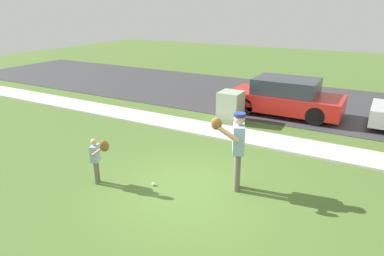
{
  "coord_description": "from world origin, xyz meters",
  "views": [
    {
      "loc": [
        3.26,
        -5.87,
        3.82
      ],
      "look_at": [
        -0.65,
        1.06,
        1.0
      ],
      "focal_mm": 32.51,
      "sensor_mm": 36.0,
      "label": 1
    }
  ],
  "objects_px": {
    "person_adult": "(236,143)",
    "parked_hatchback_red": "(285,97)",
    "person_child": "(97,155)",
    "utility_cabinet": "(231,106)",
    "baseball": "(153,184)"
  },
  "relations": [
    {
      "from": "person_adult",
      "to": "parked_hatchback_red",
      "type": "bearing_deg",
      "value": -108.93
    },
    {
      "from": "person_adult",
      "to": "person_child",
      "type": "xyz_separation_m",
      "value": [
        -2.75,
        -1.26,
        -0.38
      ]
    },
    {
      "from": "utility_cabinet",
      "to": "parked_hatchback_red",
      "type": "distance_m",
      "value": 2.2
    },
    {
      "from": "baseball",
      "to": "parked_hatchback_red",
      "type": "height_order",
      "value": "parked_hatchback_red"
    },
    {
      "from": "person_adult",
      "to": "baseball",
      "type": "relative_size",
      "value": 23.56
    },
    {
      "from": "person_child",
      "to": "baseball",
      "type": "xyz_separation_m",
      "value": [
        1.11,
        0.51,
        -0.68
      ]
    },
    {
      "from": "baseball",
      "to": "utility_cabinet",
      "type": "relative_size",
      "value": 0.07
    },
    {
      "from": "person_adult",
      "to": "utility_cabinet",
      "type": "relative_size",
      "value": 1.68
    },
    {
      "from": "person_child",
      "to": "utility_cabinet",
      "type": "xyz_separation_m",
      "value": [
        0.75,
        5.62,
        -0.19
      ]
    },
    {
      "from": "baseball",
      "to": "utility_cabinet",
      "type": "distance_m",
      "value": 5.15
    },
    {
      "from": "baseball",
      "to": "parked_hatchback_red",
      "type": "relative_size",
      "value": 0.02
    },
    {
      "from": "person_child",
      "to": "utility_cabinet",
      "type": "relative_size",
      "value": 1.07
    },
    {
      "from": "parked_hatchback_red",
      "to": "person_adult",
      "type": "bearing_deg",
      "value": 95.31
    },
    {
      "from": "parked_hatchback_red",
      "to": "utility_cabinet",
      "type": "bearing_deg",
      "value": 49.17
    },
    {
      "from": "utility_cabinet",
      "to": "parked_hatchback_red",
      "type": "xyz_separation_m",
      "value": [
        1.44,
        1.66,
        0.14
      ]
    }
  ]
}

